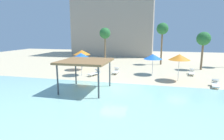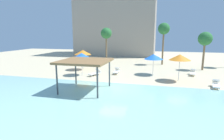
% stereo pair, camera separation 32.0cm
% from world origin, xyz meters
% --- Properties ---
extents(ground_plane, '(80.00, 80.00, 0.00)m').
position_xyz_m(ground_plane, '(0.00, 0.00, 0.00)').
color(ground_plane, beige).
extents(lagoon_water, '(44.00, 13.50, 0.04)m').
position_xyz_m(lagoon_water, '(0.00, -5.25, 0.02)').
color(lagoon_water, '#99D1C6').
rests_on(lagoon_water, ground).
extents(shade_pavilion, '(4.26, 4.26, 2.80)m').
position_xyz_m(shade_pavilion, '(-2.23, -1.60, 2.62)').
color(shade_pavilion, '#42474C').
rests_on(shade_pavilion, ground).
extents(beach_umbrella_blue_0, '(2.07, 2.07, 2.78)m').
position_xyz_m(beach_umbrella_blue_0, '(-5.13, 4.27, 2.49)').
color(beach_umbrella_blue_0, silver).
rests_on(beach_umbrella_blue_0, ground).
extents(beach_umbrella_orange_1, '(2.30, 2.30, 2.93)m').
position_xyz_m(beach_umbrella_orange_1, '(6.29, 4.27, 2.61)').
color(beach_umbrella_orange_1, silver).
rests_on(beach_umbrella_orange_1, ground).
extents(beach_umbrella_orange_2, '(2.41, 2.41, 2.85)m').
position_xyz_m(beach_umbrella_orange_2, '(-6.45, 7.63, 2.52)').
color(beach_umbrella_orange_2, silver).
rests_on(beach_umbrella_orange_2, ground).
extents(beach_umbrella_blue_3, '(2.34, 2.34, 2.62)m').
position_xyz_m(beach_umbrella_blue_3, '(3.44, 6.80, 2.29)').
color(beach_umbrella_blue_3, silver).
rests_on(beach_umbrella_blue_3, ground).
extents(lounge_chair_0, '(0.91, 1.97, 0.74)m').
position_xyz_m(lounge_chair_0, '(8.29, 7.78, 0.33)').
color(lounge_chair_0, white).
rests_on(lounge_chair_0, ground).
extents(lounge_chair_1, '(0.98, 1.98, 0.74)m').
position_xyz_m(lounge_chair_1, '(9.53, 2.39, 0.33)').
color(lounge_chair_1, white).
rests_on(lounge_chair_1, ground).
extents(lounge_chair_2, '(0.66, 1.91, 0.74)m').
position_xyz_m(lounge_chair_2, '(-1.18, 6.32, 0.33)').
color(lounge_chair_2, white).
rests_on(lounge_chair_2, ground).
extents(lounge_chair_4, '(1.31, 1.98, 0.74)m').
position_xyz_m(lounge_chair_4, '(-3.48, 4.57, 0.33)').
color(lounge_chair_4, white).
rests_on(lounge_chair_4, ground).
extents(palm_tree_0, '(1.90, 1.90, 6.16)m').
position_xyz_m(palm_tree_0, '(-4.96, 14.52, 5.07)').
color(palm_tree_0, brown).
rests_on(palm_tree_0, ground).
extents(palm_tree_1, '(1.90, 1.90, 6.89)m').
position_xyz_m(palm_tree_1, '(4.63, 15.23, 5.75)').
color(palm_tree_1, brown).
rests_on(palm_tree_1, ground).
extents(palm_tree_2, '(1.90, 1.90, 5.38)m').
position_xyz_m(palm_tree_2, '(10.18, 11.72, 4.33)').
color(palm_tree_2, brown).
rests_on(palm_tree_2, ground).
extents(hotel_block_0, '(18.64, 11.42, 16.37)m').
position_xyz_m(hotel_block_0, '(-6.46, 29.21, 8.19)').
color(hotel_block_0, '#9E9384').
rests_on(hotel_block_0, ground).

